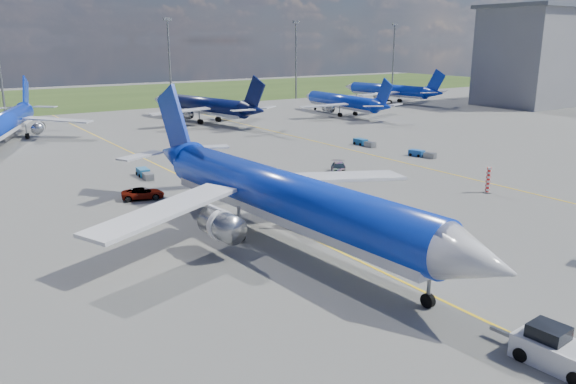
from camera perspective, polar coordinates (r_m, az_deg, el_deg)
ground at (r=45.07m, az=7.63°, el=-7.14°), size 400.00×400.00×0.00m
grass_strip at (r=183.88m, az=-25.39°, el=8.39°), size 400.00×80.00×0.01m
taxiway_lines at (r=67.25m, az=-8.06°, el=0.36°), size 60.25×160.00×0.02m
floodlight_masts at (r=146.05m, az=-19.39°, el=12.56°), size 202.20×0.50×22.70m
terminal_building at (r=173.79m, az=25.04°, el=12.46°), size 42.00×22.00×26.00m
warning_post at (r=68.38m, az=19.66°, el=1.15°), size 0.50×0.50×3.00m
bg_jet_nnw at (r=109.19m, az=-26.42°, el=4.60°), size 41.12×46.35×10.05m
bg_jet_n at (r=123.95m, az=-8.73°, el=7.08°), size 37.36×44.47×10.23m
bg_jet_ne at (r=134.26m, az=5.49°, el=7.79°), size 29.00×36.72×9.16m
bg_jet_ene at (r=165.05m, az=10.10°, el=8.99°), size 31.92×39.52×9.56m
main_airliner at (r=48.86m, az=-0.35°, el=-5.21°), size 38.33×48.56×12.12m
pushback_tug at (r=34.54m, az=25.55°, el=-14.31°), size 2.67×6.31×2.11m
service_car_b at (r=64.07m, az=-14.52°, el=-0.14°), size 5.04×3.44×1.28m
service_car_c at (r=74.42m, az=5.17°, el=2.43°), size 4.44×5.05×1.40m
baggage_tug_w at (r=87.24m, az=13.38°, el=3.79°), size 2.14×4.37×0.95m
baggage_tug_c at (r=74.41m, az=-14.35°, el=1.82°), size 1.53×4.49×0.99m
baggage_tug_e at (r=94.95m, az=7.71°, el=4.98°), size 1.29×4.51×1.01m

